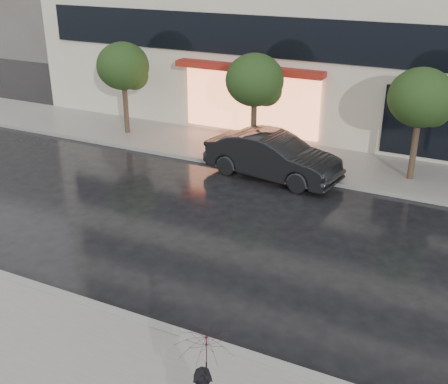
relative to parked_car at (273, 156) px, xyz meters
The scene contains 9 objects.
ground 8.37m from the parked_car, 79.82° to the right, with size 120.00×120.00×0.00m, color black.
sidewalk_far 2.63m from the parked_car, 54.31° to the left, with size 60.00×3.50×0.12m, color slate.
curb_near 9.35m from the parked_car, 80.90° to the right, with size 60.00×0.25×0.14m, color gray.
curb_far 1.67m from the parked_car, 11.53° to the left, with size 60.00×0.25×0.14m, color gray.
tree_far_west 7.97m from the parked_car, 166.22° to the left, with size 2.20×2.20×3.99m.
tree_mid_west 3.16m from the parked_car, 128.70° to the left, with size 2.20×2.20×3.99m.
tree_mid_east 5.33m from the parked_car, 21.99° to the left, with size 2.20×2.20×3.99m.
parked_car is the anchor object (origin of this frame).
pedestrian_with_umbrella 12.30m from the parked_car, 72.88° to the right, with size 1.17×1.18×2.39m.
Camera 1 is at (5.27, -9.20, 7.56)m, focal length 45.00 mm.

